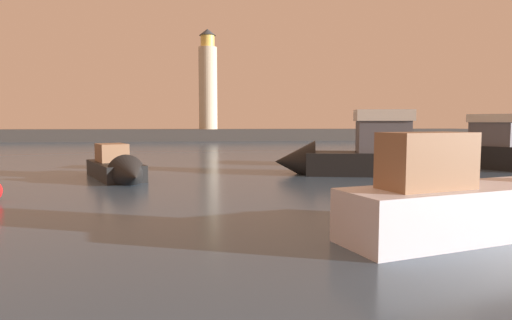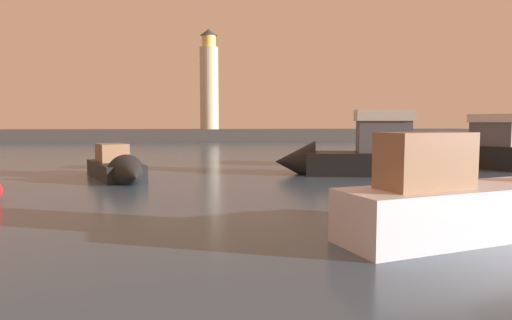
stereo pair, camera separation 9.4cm
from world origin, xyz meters
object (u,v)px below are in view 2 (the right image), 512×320
lighthouse (209,82)px  motorboat_4 (476,203)px  motorboat_3 (120,169)px  motorboat_1 (469,150)px  motorboat_2 (350,154)px

lighthouse → motorboat_4: size_ratio=1.97×
lighthouse → motorboat_3: 51.75m
lighthouse → motorboat_3: bearing=-95.3°
motorboat_4 → motorboat_1: bearing=59.0°
lighthouse → motorboat_4: (7.54, -63.71, -8.92)m
motorboat_1 → motorboat_2: (-9.92, -3.89, 0.01)m
motorboat_3 → motorboat_2: bearing=5.6°
motorboat_1 → motorboat_3: bearing=-167.4°
motorboat_1 → motorboat_4: 21.25m
motorboat_2 → motorboat_4: motorboat_2 is taller
lighthouse → motorboat_4: 64.77m
motorboat_4 → motorboat_3: bearing=133.2°
motorboat_3 → motorboat_4: bearing=-46.8°
motorboat_1 → lighthouse: bearing=112.1°
motorboat_3 → lighthouse: bearing=84.7°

